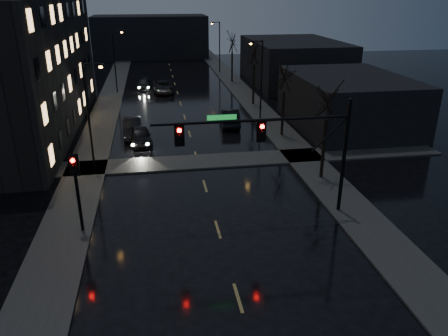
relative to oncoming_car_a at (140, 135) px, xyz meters
name	(u,v)px	position (x,y,z in m)	size (l,w,h in m)	color
ground	(248,330)	(4.49, -23.90, -0.75)	(160.00, 160.00, 0.00)	black
sidewalk_left	(105,112)	(-4.01, 11.10, -0.69)	(3.00, 140.00, 0.12)	#2D2D2B
sidewalk_right	(256,106)	(12.99, 11.10, -0.69)	(3.00, 140.00, 0.12)	#2D2D2B
sidewalk_cross	(198,162)	(4.49, -5.40, -0.69)	(40.00, 3.00, 0.12)	#2D2D2B
apartment_block	(4,67)	(-12.01, 6.10, 5.25)	(12.00, 30.00, 12.00)	black
commercial_right_near	(347,101)	(19.99, 2.10, 1.75)	(10.00, 14.00, 5.00)	black
commercial_right_far	(293,62)	(21.49, 24.10, 2.25)	(12.00, 18.00, 6.00)	black
far_block	(151,37)	(1.49, 54.10, 3.25)	(22.00, 10.00, 8.00)	black
signal_mast	(283,139)	(8.33, -14.90, 4.12)	(11.11, 0.41, 7.00)	black
signal_pole_left	(76,183)	(-3.01, -14.91, 2.26)	(0.35, 0.41, 4.53)	black
tree_near	(329,93)	(12.89, -9.90, 5.47)	(3.52, 3.52, 8.08)	black
tree_mid_a	(285,73)	(12.89, 0.10, 5.07)	(3.30, 3.30, 7.58)	black
tree_mid_b	(254,47)	(12.89, 12.10, 5.86)	(3.74, 3.74, 8.59)	black
tree_far	(232,39)	(12.89, 26.10, 5.31)	(3.43, 3.43, 7.88)	black
streetlight_l_near	(91,109)	(-3.10, -5.90, 4.02)	(1.53, 0.28, 8.00)	black
streetlight_l_far	(116,56)	(-3.10, 21.10, 4.02)	(1.53, 0.28, 8.00)	black
streetlight_r_mid	(259,73)	(12.07, 6.10, 4.02)	(1.53, 0.28, 8.00)	black
streetlight_r_far	(218,43)	(12.07, 34.10, 4.02)	(1.53, 0.28, 8.00)	black
oncoming_car_a	(140,135)	(0.00, 0.00, 0.00)	(1.78, 4.42, 1.51)	black
oncoming_car_b	(132,127)	(-0.79, 2.39, 0.04)	(1.67, 4.80, 1.58)	black
oncoming_car_c	(163,87)	(2.69, 20.72, 0.00)	(2.50, 5.43, 1.51)	black
oncoming_car_d	(144,84)	(0.12, 23.29, -0.11)	(1.79, 4.40, 1.28)	black
lead_car	(230,117)	(8.69, 4.28, 0.07)	(1.75, 5.01, 1.65)	black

